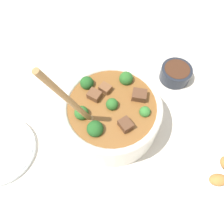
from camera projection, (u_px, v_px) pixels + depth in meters
name	position (u px, v px, depth m)	size (l,w,h in m)	color
ground_plane	(112.00, 124.00, 0.62)	(4.00, 4.00, 0.00)	silver
stew_bowl	(112.00, 113.00, 0.56)	(0.25, 0.25, 0.31)	white
condiment_bowl	(176.00, 73.00, 0.67)	(0.09, 0.09, 0.04)	#232833
empty_plate	(0.00, 150.00, 0.57)	(0.19, 0.19, 0.02)	white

